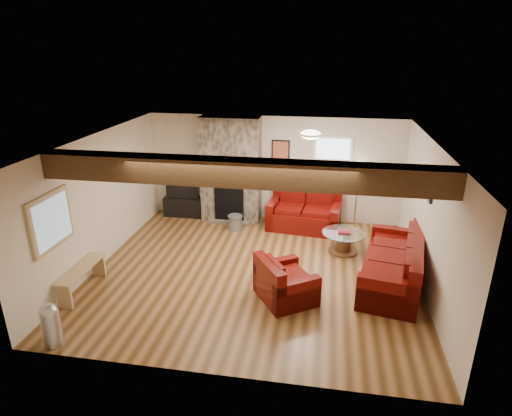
% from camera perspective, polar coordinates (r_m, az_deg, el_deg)
% --- Properties ---
extents(room, '(8.00, 8.00, 8.00)m').
position_cam_1_polar(room, '(7.65, -0.20, -0.30)').
color(room, '#553416').
rests_on(room, ground).
extents(floor, '(6.00, 6.00, 0.00)m').
position_cam_1_polar(floor, '(8.19, -0.19, -8.48)').
color(floor, '#553416').
rests_on(floor, ground).
extents(oak_beam, '(6.00, 0.36, 0.38)m').
position_cam_1_polar(oak_beam, '(6.15, -2.20, 4.75)').
color(oak_beam, black).
rests_on(oak_beam, room).
extents(chimney_breast, '(1.40, 0.67, 2.50)m').
position_cam_1_polar(chimney_breast, '(10.17, -3.38, 4.92)').
color(chimney_breast, '#38322B').
rests_on(chimney_breast, floor).
extents(back_window, '(0.90, 0.08, 1.10)m').
position_cam_1_polar(back_window, '(10.05, 10.13, 6.38)').
color(back_window, white).
rests_on(back_window, room).
extents(hatch_window, '(0.08, 1.00, 0.90)m').
position_cam_1_polar(hatch_window, '(7.39, -25.64, -1.60)').
color(hatch_window, tan).
rests_on(hatch_window, room).
extents(ceiling_dome, '(0.40, 0.40, 0.18)m').
position_cam_1_polar(ceiling_dome, '(8.09, 7.28, 9.50)').
color(ceiling_dome, white).
rests_on(ceiling_dome, room).
extents(artwork_back, '(0.42, 0.06, 0.52)m').
position_cam_1_polar(artwork_back, '(10.06, 3.29, 7.58)').
color(artwork_back, black).
rests_on(artwork_back, room).
extents(artwork_right, '(0.06, 0.55, 0.42)m').
position_cam_1_polar(artwork_right, '(7.87, 21.98, 2.60)').
color(artwork_right, black).
rests_on(artwork_right, room).
extents(sofa_three, '(1.37, 2.41, 0.88)m').
position_cam_1_polar(sofa_three, '(8.01, 17.73, -6.73)').
color(sofa_three, '#4C0605').
rests_on(sofa_three, floor).
extents(loveseat, '(1.73, 1.11, 0.87)m').
position_cam_1_polar(loveseat, '(9.94, 6.43, -0.35)').
color(loveseat, '#4C0605').
rests_on(loveseat, floor).
extents(armchair_red, '(1.18, 1.22, 0.75)m').
position_cam_1_polar(armchair_red, '(7.23, 4.04, -9.40)').
color(armchair_red, '#4C0605').
rests_on(armchair_red, floor).
extents(coffee_table, '(0.89, 0.89, 0.46)m').
position_cam_1_polar(coffee_table, '(9.00, 11.57, -4.50)').
color(coffee_table, '#4D2D18').
rests_on(coffee_table, floor).
extents(tv_cabinet, '(0.97, 0.39, 0.48)m').
position_cam_1_polar(tv_cabinet, '(10.84, -9.55, 0.23)').
color(tv_cabinet, black).
rests_on(tv_cabinet, floor).
extents(television, '(0.81, 0.11, 0.47)m').
position_cam_1_polar(television, '(10.68, -9.70, 2.61)').
color(television, black).
rests_on(television, tv_cabinet).
extents(floor_lamp, '(0.41, 0.41, 1.59)m').
position_cam_1_polar(floor_lamp, '(9.89, 13.54, 4.72)').
color(floor_lamp, tan).
rests_on(floor_lamp, floor).
extents(pine_bench, '(0.28, 1.19, 0.44)m').
position_cam_1_polar(pine_bench, '(8.08, -22.14, -8.81)').
color(pine_bench, tan).
rests_on(pine_bench, floor).
extents(pedal_bin, '(0.29, 0.29, 0.67)m').
position_cam_1_polar(pedal_bin, '(6.87, -25.63, -13.88)').
color(pedal_bin, '#B6B6BB').
rests_on(pedal_bin, floor).
extents(coal_bucket, '(0.37, 0.37, 0.35)m').
position_cam_1_polar(coal_bucket, '(9.92, -2.77, -1.90)').
color(coal_bucket, slate).
rests_on(coal_bucket, floor).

